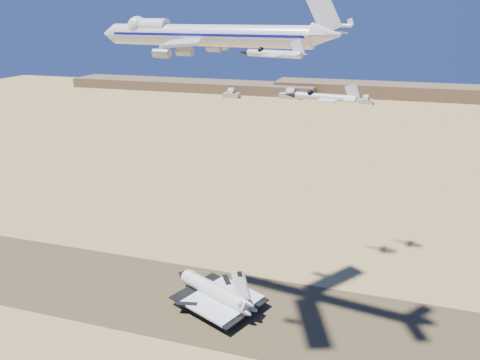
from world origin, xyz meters
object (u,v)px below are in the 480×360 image
(chase_jet_c, at_px, (304,31))
(chase_jet_d, at_px, (337,25))
(crew_a, at_px, (224,318))
(chase_jet_a, at_px, (273,53))
(crew_c, at_px, (226,315))
(chase_jet_b, at_px, (324,97))
(shuttle, at_px, (215,292))
(crew_b, at_px, (231,314))
(carrier_747, at_px, (199,35))

(chase_jet_c, height_order, chase_jet_d, chase_jet_d)
(crew_a, xyz_separation_m, chase_jet_a, (25.94, -41.15, 98.99))
(crew_c, relative_size, chase_jet_b, 0.11)
(shuttle, relative_size, crew_b, 21.44)
(chase_jet_a, bearing_deg, chase_jet_b, -20.46)
(crew_a, distance_m, chase_jet_c, 115.16)
(crew_b, distance_m, crew_c, 2.09)
(carrier_747, distance_m, chase_jet_a, 56.65)
(chase_jet_d, bearing_deg, crew_c, -98.49)
(crew_b, relative_size, chase_jet_b, 0.13)
(shuttle, relative_size, chase_jet_d, 2.83)
(crew_c, height_order, chase_jet_c, chase_jet_c)
(crew_c, bearing_deg, crew_b, -115.14)
(shuttle, height_order, carrier_747, carrier_747)
(chase_jet_a, xyz_separation_m, chase_jet_d, (2.05, 105.03, 3.68))
(crew_a, height_order, chase_jet_c, chase_jet_c)
(crew_b, bearing_deg, crew_a, 125.41)
(crew_a, xyz_separation_m, crew_c, (-0.05, 2.05, -0.16))
(carrier_747, xyz_separation_m, crew_c, (8.47, -1.75, -100.75))
(shuttle, relative_size, crew_a, 21.75)
(carrier_747, height_order, crew_c, carrier_747)
(crew_b, height_order, chase_jet_a, chase_jet_a)
(chase_jet_b, bearing_deg, chase_jet_d, 103.54)
(shuttle, xyz_separation_m, carrier_747, (-1.62, -5.06, 96.22))
(chase_jet_d, bearing_deg, chase_jet_b, -69.04)
(chase_jet_c, bearing_deg, chase_jet_a, -78.54)
(chase_jet_c, distance_m, chase_jet_d, 15.58)
(crew_b, bearing_deg, carrier_747, 58.20)
(carrier_747, height_order, crew_a, carrier_747)
(chase_jet_c, bearing_deg, shuttle, -111.65)
(crew_c, xyz_separation_m, chase_jet_c, (16.36, 51.75, 100.68))
(crew_b, distance_m, chase_jet_d, 122.06)
(shuttle, bearing_deg, chase_jet_d, 81.41)
(carrier_747, bearing_deg, chase_jet_a, -44.43)
(chase_jet_a, height_order, chase_jet_d, chase_jet_d)
(chase_jet_c, relative_size, chase_jet_d, 1.04)
(chase_jet_b, height_order, chase_jet_d, chase_jet_d)
(shuttle, relative_size, chase_jet_c, 2.72)
(chase_jet_a, bearing_deg, crew_b, 136.15)
(crew_a, bearing_deg, chase_jet_b, -128.77)
(chase_jet_a, bearing_deg, crew_c, 138.49)
(crew_a, height_order, crew_b, crew_b)
(chase_jet_d, bearing_deg, shuttle, -106.48)
(chase_jet_d, bearing_deg, crew_b, -97.67)
(crew_c, height_order, chase_jet_a, chase_jet_a)
(carrier_747, xyz_separation_m, chase_jet_c, (24.83, 50.00, -0.08))
(carrier_747, relative_size, chase_jet_a, 5.32)
(shuttle, xyz_separation_m, crew_b, (8.48, -5.52, -4.36))
(crew_a, bearing_deg, chase_jet_c, -2.61)
(shuttle, height_order, chase_jet_b, chase_jet_b)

